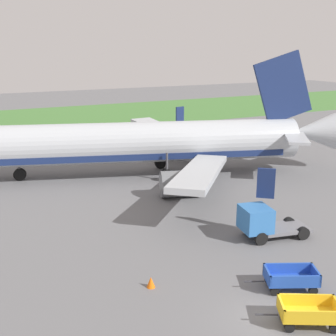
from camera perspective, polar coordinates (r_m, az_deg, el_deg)
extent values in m
plane|color=slate|center=(21.15, 13.38, -18.39)|extent=(220.00, 220.00, 0.00)
cube|color=#477A38|center=(76.95, -18.07, 5.82)|extent=(220.00, 28.00, 0.06)
cylinder|color=#B2B7BC|center=(40.93, -4.07, 3.29)|extent=(29.64, 12.97, 3.70)
cube|color=navy|center=(41.15, -4.04, 1.91)|extent=(26.73, 11.85, 0.56)
cone|color=#B2B7BC|center=(45.54, 18.02, 4.44)|extent=(5.38, 4.75, 3.52)
cube|color=#B2B7BC|center=(33.68, 4.19, -0.49)|extent=(10.40, 11.59, 1.35)
cube|color=navy|center=(28.20, 12.41, -1.92)|extent=(0.97, 0.86, 1.90)
cylinder|color=slate|center=(35.28, 1.64, -2.01)|extent=(3.70, 3.00, 2.10)
cube|color=#B2B7BC|center=(49.68, -0.12, 4.65)|extent=(3.42, 13.14, 1.35)
cube|color=navy|center=(56.28, 1.53, 6.87)|extent=(1.11, 0.27, 1.90)
cylinder|color=slate|center=(48.26, -1.28, 2.70)|extent=(3.70, 3.00, 2.10)
cube|color=navy|center=(43.58, 14.48, 9.90)|extent=(5.79, 2.23, 6.88)
cube|color=#B2B7BC|center=(41.33, 16.08, 3.70)|extent=(4.53, 5.25, 0.24)
cube|color=#B2B7BC|center=(47.11, 12.86, 5.26)|extent=(1.83, 5.21, 0.24)
cylinder|color=#4C4C51|center=(41.78, -18.52, 0.56)|extent=(0.20, 0.20, 2.04)
cylinder|color=black|center=(42.04, -18.41, -0.79)|extent=(1.19, 0.77, 1.10)
cylinder|color=#4C4C51|center=(39.45, -0.13, 0.52)|extent=(0.20, 0.20, 2.04)
cylinder|color=black|center=(39.72, -0.13, -0.91)|extent=(1.19, 0.77, 1.10)
cylinder|color=#4C4C51|center=(43.68, -1.01, 1.96)|extent=(0.20, 0.20, 2.04)
cylinder|color=black|center=(43.92, -1.00, 0.67)|extent=(1.19, 0.77, 1.10)
cube|color=gold|center=(20.99, 17.55, -17.43)|extent=(2.87, 2.44, 0.08)
cube|color=gold|center=(20.30, 18.13, -17.65)|extent=(2.23, 1.30, 0.55)
cube|color=gold|center=(21.36, 17.15, -15.80)|extent=(2.23, 1.30, 0.55)
cube|color=gold|center=(20.54, 14.26, -16.91)|extent=(0.77, 1.27, 0.55)
cylinder|color=#2D2D33|center=(20.62, 12.48, -17.83)|extent=(0.91, 0.56, 0.08)
cylinder|color=black|center=(20.45, 15.25, -19.06)|extent=(0.46, 0.35, 0.44)
cylinder|color=black|center=(21.36, 14.55, -17.39)|extent=(0.46, 0.35, 0.44)
cylinder|color=black|center=(20.95, 20.52, -18.63)|extent=(0.46, 0.35, 0.44)
cylinder|color=black|center=(21.84, 19.57, -17.04)|extent=(0.46, 0.35, 0.44)
cube|color=#234CB2|center=(23.40, 15.44, -13.66)|extent=(2.86, 2.35, 0.08)
cube|color=#234CB2|center=(22.71, 15.97, -13.74)|extent=(2.30, 1.18, 0.55)
cube|color=#234CB2|center=(23.80, 15.04, -12.26)|extent=(2.30, 1.18, 0.55)
cube|color=#234CB2|center=(22.94, 12.55, -13.18)|extent=(0.70, 1.30, 0.55)
cube|color=#234CB2|center=(23.62, 18.35, -12.75)|extent=(0.70, 1.30, 0.55)
cylinder|color=#2D2D33|center=(22.98, 11.00, -14.05)|extent=(0.94, 0.51, 0.08)
cylinder|color=black|center=(22.81, 13.47, -15.07)|extent=(0.47, 0.34, 0.44)
cylinder|color=black|center=(23.75, 12.77, -13.73)|extent=(0.47, 0.34, 0.44)
cylinder|color=black|center=(23.34, 18.07, -14.68)|extent=(0.47, 0.34, 0.44)
cylinder|color=black|center=(24.26, 17.19, -13.40)|extent=(0.47, 0.34, 0.44)
cube|color=slate|center=(29.36, 14.52, -7.45)|extent=(3.42, 2.49, 0.20)
cube|color=#3370B7|center=(28.14, 11.12, -6.37)|extent=(2.05, 2.20, 1.50)
cube|color=#19232D|center=(27.76, 9.65, -6.28)|extent=(0.40, 1.60, 0.67)
cylinder|color=black|center=(27.80, 11.79, -8.81)|extent=(0.84, 0.46, 0.80)
cylinder|color=black|center=(29.20, 10.26, -7.53)|extent=(0.84, 0.46, 0.80)
cylinder|color=black|center=(29.17, 16.88, -7.99)|extent=(0.84, 0.46, 0.80)
cylinder|color=black|center=(30.50, 15.18, -6.82)|extent=(0.84, 0.46, 0.80)
cone|color=orange|center=(22.86, -2.21, -14.37)|extent=(0.43, 0.43, 0.56)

